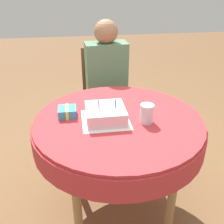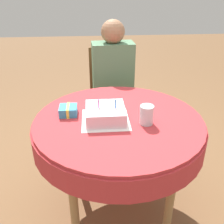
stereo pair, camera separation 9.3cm
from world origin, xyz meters
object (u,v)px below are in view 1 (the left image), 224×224
chair (105,97)px  person (107,79)px  gift_box (67,112)px  drinking_glass (147,114)px  birthday_cake (105,114)px

chair → person: 0.23m
gift_box → person: bearing=64.5°
chair → gift_box: 0.90m
person → drinking_glass: person is taller
person → gift_box: person is taller
birthday_cake → gift_box: birthday_cake is taller
chair → person: size_ratio=0.78×
chair → gift_box: bearing=-115.4°
person → gift_box: 0.77m
birthday_cake → gift_box: (-0.22, 0.09, -0.02)m
chair → gift_box: chair is taller
birthday_cake → gift_box: bearing=158.9°
birthday_cake → gift_box: 0.24m
chair → birthday_cake: size_ratio=4.13×
chair → birthday_cake: chair is taller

